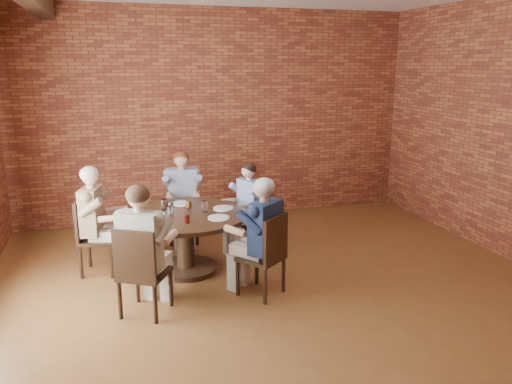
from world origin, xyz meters
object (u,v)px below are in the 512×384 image
object	(u,v)px
diner_c	(97,221)
chair_e	(267,253)
chair_b	(183,206)
chair_c	(91,233)
dining_table	(185,230)
smartphone	(220,217)
chair_d	(140,269)
diner_e	(261,237)
chair_a	(251,217)
diner_a	(247,208)
diner_d	(143,250)
diner_b	(183,198)

from	to	relation	value
diner_c	chair_e	bearing A→B (deg)	-110.37
chair_b	chair_c	world-z (taller)	chair_c
chair_c	dining_table	bearing A→B (deg)	-90.00
smartphone	chair_e	bearing A→B (deg)	-60.08
chair_d	chair_e	bearing A→B (deg)	-145.85
chair_c	diner_e	world-z (taller)	diner_e
chair_a	diner_a	size ratio (longest dim) A/B	0.72
diner_a	diner_d	size ratio (longest dim) A/B	0.90
chair_b	chair_d	xyz separation A→B (m)	(-0.75, -2.22, 0.01)
diner_e	smartphone	bearing A→B (deg)	-99.59
chair_e	diner_e	xyz separation A→B (m)	(-0.05, 0.07, 0.16)
diner_a	chair_c	size ratio (longest dim) A/B	1.31
chair_a	chair_b	size ratio (longest dim) A/B	0.95
chair_c	diner_e	distance (m)	2.16
chair_a	chair_d	xyz separation A→B (m)	(-1.59, -1.52, 0.03)
diner_d	chair_a	bearing A→B (deg)	-106.84
chair_e	chair_d	bearing A→B (deg)	-34.42
chair_c	diner_e	bearing A→B (deg)	-108.88
diner_a	chair_c	world-z (taller)	diner_a
chair_c	chair_e	size ratio (longest dim) A/B	1.00
chair_a	chair_e	distance (m)	1.44
diner_e	diner_c	bearing A→B (deg)	-71.70
diner_e	smartphone	distance (m)	0.68
dining_table	diner_c	distance (m)	1.07
chair_b	dining_table	bearing A→B (deg)	-90.00
smartphone	chair_d	bearing A→B (deg)	-142.57
dining_table	diner_d	bearing A→B (deg)	-120.09
chair_e	smartphone	xyz separation A→B (m)	(-0.38, 0.66, 0.24)
diner_e	chair_d	bearing A→B (deg)	-31.33
diner_a	chair_d	size ratio (longest dim) A/B	1.29
diner_a	diner_e	distance (m)	1.34
diner_a	chair_a	bearing A→B (deg)	90.00
diner_c	smartphone	xyz separation A→B (m)	(1.41, -0.54, 0.09)
diner_d	chair_c	bearing A→B (deg)	-36.08
chair_d	diner_b	bearing A→B (deg)	-79.07
chair_a	diner_d	xyz separation A→B (m)	(-1.54, -1.44, 0.20)
diner_a	diner_e	world-z (taller)	diner_e
chair_b	smartphone	distance (m)	1.50
chair_b	diner_e	world-z (taller)	diner_e
diner_b	chair_e	xyz separation A→B (m)	(0.63, -2.04, -0.15)
diner_a	diner_e	size ratio (longest dim) A/B	0.92
chair_a	chair_e	size ratio (longest dim) A/B	0.94
diner_d	chair_d	bearing A→B (deg)	90.00
smartphone	diner_a	bearing A→B (deg)	53.78
dining_table	chair_d	bearing A→B (deg)	-120.09
chair_d	dining_table	bearing A→B (deg)	-90.00
chair_e	chair_c	bearing A→B (deg)	-71.65
chair_d	diner_e	xyz separation A→B (m)	(1.31, 0.16, 0.15)
diner_a	chair_d	xyz separation A→B (m)	(-1.52, -1.49, -0.10)
dining_table	diner_e	world-z (taller)	diner_e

